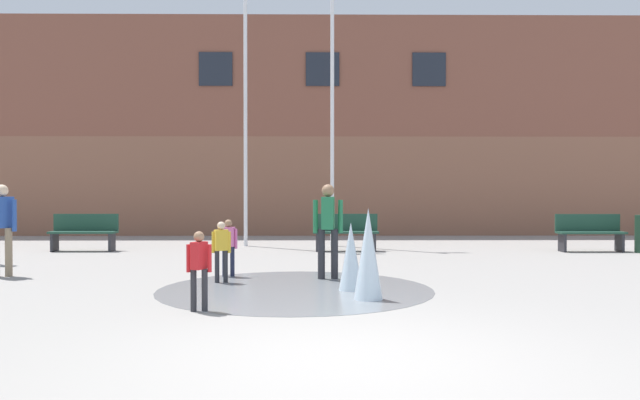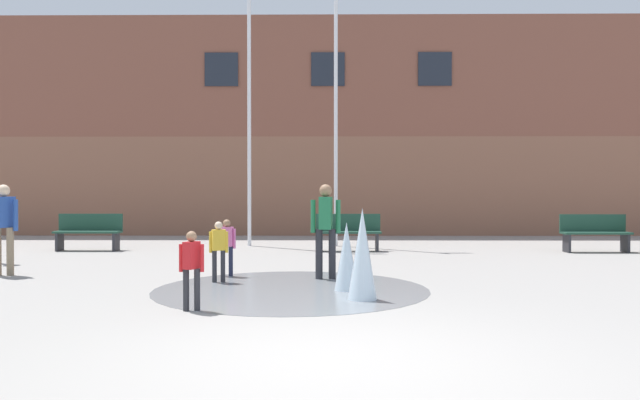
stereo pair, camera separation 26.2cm
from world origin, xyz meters
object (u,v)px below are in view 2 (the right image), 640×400
child_in_fountain (219,247)px  child_with_pink_shirt (227,243)px  flagpole_left (250,76)px  adult_in_red (326,223)px  flagpole_right (337,91)px  adult_near_bench (4,222)px  child_running (192,264)px  park_bench_near_trashcan (595,232)px  park_bench_center (348,232)px  park_bench_under_left_flagpole (89,231)px

child_in_fountain → child_with_pink_shirt: bearing=65.2°
flagpole_left → adult_in_red: bearing=-72.1°
adult_in_red → flagpole_right: bearing=-176.7°
adult_near_bench → child_running: size_ratio=1.61×
park_bench_near_trashcan → child_running: bearing=-137.5°
park_bench_near_trashcan → child_with_pink_shirt: 9.30m
park_bench_center → child_running: bearing=-105.9°
child_in_fountain → adult_in_red: (1.73, 0.40, 0.35)m
park_bench_near_trashcan → child_in_fountain: (-8.23, -5.09, 0.10)m
park_bench_near_trashcan → flagpole_left: 9.60m
flagpole_left → child_with_pink_shirt: bearing=-86.9°
child_running → park_bench_center: bearing=-172.2°
adult_in_red → flagpole_left: flagpole_left is taller
park_bench_under_left_flagpole → park_bench_center: bearing=-0.4°
park_bench_under_left_flagpole → park_bench_near_trashcan: same height
child_in_fountain → child_with_pink_shirt: 0.72m
park_bench_center → child_running: child_running is taller
flagpole_right → park_bench_under_left_flagpole: bearing=-167.6°
child_in_fountain → flagpole_left: 7.81m
park_bench_under_left_flagpole → flagpole_right: size_ratio=0.21×
flagpole_right → adult_in_red: bearing=-92.7°
flagpole_left → child_running: bearing=-87.5°
park_bench_near_trashcan → flagpole_right: size_ratio=0.21×
park_bench_near_trashcan → child_with_pink_shirt: child_with_pink_shirt is taller
park_bench_near_trashcan → child_in_fountain: child_in_fountain is taller
child_in_fountain → flagpole_right: size_ratio=0.13×
park_bench_under_left_flagpole → child_with_pink_shirt: (4.17, -4.62, 0.10)m
child_with_pink_shirt → park_bench_near_trashcan: bearing=-144.1°
park_bench_near_trashcan → adult_in_red: adult_in_red is taller
park_bench_center → flagpole_right: size_ratio=0.21×
flagpole_left → flagpole_right: 2.36m
flagpole_right → adult_near_bench: bearing=-135.0°
park_bench_center → child_in_fountain: child_in_fountain is taller
child_in_fountain → child_running: same height
park_bench_center → child_with_pink_shirt: (-2.26, -4.58, 0.10)m
park_bench_center → flagpole_left: 5.04m
adult_near_bench → flagpole_right: bearing=-21.8°
park_bench_near_trashcan → flagpole_right: bearing=165.4°
park_bench_center → adult_near_bench: size_ratio=1.01×
flagpole_right → flagpole_left: bearing=180.0°
adult_near_bench → flagpole_right: (5.91, 5.92, 3.21)m
park_bench_under_left_flagpole → flagpole_left: 5.78m
park_bench_center → adult_in_red: size_ratio=1.01×
child_with_pink_shirt → flagpole_right: 7.25m
park_bench_center → adult_near_bench: (-6.17, -4.51, 0.45)m
park_bench_center → park_bench_near_trashcan: bearing=-2.0°
child_with_pink_shirt → child_in_fountain: bearing=96.6°
park_bench_center → child_running: 7.98m
child_running → park_bench_near_trashcan: bearing=156.3°
child_with_pink_shirt → adult_in_red: (1.71, -0.32, 0.35)m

